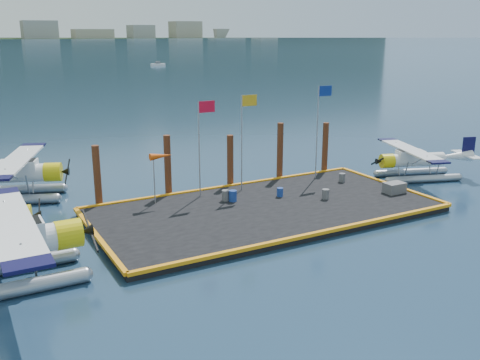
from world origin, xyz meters
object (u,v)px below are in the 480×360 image
object	(u,v)px
seaplane_a	(3,249)
piling_3	(280,153)
drum_1	(326,194)
flagpole_yellow	(244,128)
piling_0	(97,178)
flagpole_blue	(320,118)
drum_4	(342,178)
piling_1	(168,168)
seaplane_d	(414,162)
windsock	(161,157)
drum_5	(226,195)
flagpole_red	(202,134)
piling_2	(230,163)
crate	(394,188)
seaplane_c	(12,176)
piling_4	(325,149)
drum_2	(280,192)
drum_0	(233,196)

from	to	relation	value
seaplane_a	piling_3	size ratio (longest dim) A/B	2.47
drum_1	flagpole_yellow	bearing A→B (deg)	129.04
seaplane_a	piling_0	distance (m)	10.17
piling_3	flagpole_blue	bearing A→B (deg)	-36.07
drum_4	piling_1	distance (m)	12.10
seaplane_d	drum_1	xyz separation A→B (m)	(-9.40, -1.79, -0.60)
flagpole_blue	windsock	size ratio (longest dim) A/B	2.08
drum_5	piling_3	size ratio (longest dim) A/B	0.15
flagpole_yellow	flagpole_red	bearing A→B (deg)	180.00
drum_1	piling_1	size ratio (longest dim) A/B	0.15
piling_3	piling_2	bearing A→B (deg)	180.00
seaplane_a	crate	bearing A→B (deg)	93.16
drum_5	piling_2	size ratio (longest dim) A/B	0.18
seaplane_a	piling_1	bearing A→B (deg)	127.86
piling_0	piling_1	bearing A→B (deg)	0.00
seaplane_c	piling_1	xyz separation A→B (m)	(8.77, -4.73, 0.54)
piling_0	piling_3	xyz separation A→B (m)	(13.00, 0.00, 0.15)
seaplane_a	flagpole_yellow	size ratio (longest dim) A/B	1.71
drum_1	piling_1	bearing A→B (deg)	144.35
seaplane_d	drum_4	distance (m)	6.05
drum_1	windsock	size ratio (longest dim) A/B	0.20
drum_5	flagpole_red	distance (m)	4.07
seaplane_c	drum_5	size ratio (longest dim) A/B	14.91
seaplane_a	drum_1	distance (m)	18.85
piling_1	piling_4	world-z (taller)	piling_1
seaplane_d	flagpole_blue	distance (m)	8.01
seaplane_a	piling_0	size ratio (longest dim) A/B	2.66
seaplane_d	windsock	size ratio (longest dim) A/B	2.69
seaplane_a	drum_5	distance (m)	14.02
piling_2	piling_4	distance (m)	8.00
seaplane_d	piling_3	bearing A→B (deg)	84.37
drum_1	piling_4	world-z (taller)	piling_4
seaplane_c	piling_3	size ratio (longest dim) A/B	2.31
flagpole_yellow	piling_4	distance (m)	8.35
drum_2	piling_4	bearing A→B (deg)	31.60
piling_3	piling_4	xyz separation A→B (m)	(4.00, 0.00, -0.15)
piling_2	drum_2	bearing A→B (deg)	-70.65
flagpole_yellow	piling_2	bearing A→B (deg)	97.21
flagpole_yellow	piling_4	world-z (taller)	flagpole_yellow
seaplane_c	seaplane_d	world-z (taller)	seaplane_c
drum_0	piling_4	xyz separation A→B (m)	(9.66, 3.49, 1.26)
piling_4	drum_0	bearing A→B (deg)	-160.16
drum_4	piling_3	xyz separation A→B (m)	(-3.08, 3.22, 1.45)
drum_2	drum_4	size ratio (longest dim) A/B	0.93
drum_0	piling_2	distance (m)	4.03
crate	piling_0	distance (m)	18.74
drum_1	piling_4	distance (m)	7.40
crate	piling_0	xyz separation A→B (m)	(-17.37, 6.91, 1.27)
drum_2	piling_4	distance (m)	7.84
flagpole_yellow	windsock	world-z (taller)	flagpole_yellow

